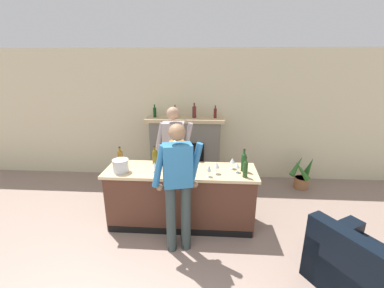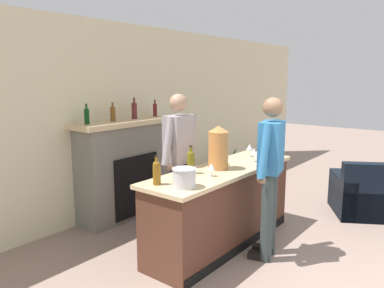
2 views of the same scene
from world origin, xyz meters
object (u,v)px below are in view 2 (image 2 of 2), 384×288
fireplace_stone (126,168)px  wine_bottle_port_short (191,161)px  potted_plant_corner (230,168)px  ice_bucket_steel (184,178)px  wine_glass_front_right (260,150)px  wine_bottle_burgundy_dark (260,144)px  copper_dispenser (218,147)px  armchair_black (369,197)px  wine_glass_front_left (257,155)px  person_customer (270,171)px  wine_bottle_cabernet_heavy (157,172)px  person_bartender (179,160)px  wine_glass_back_row (250,147)px  wine_glass_near_bucket (254,152)px  wine_glass_mid_counter (211,167)px  wine_bottle_chardonnay_pale (275,148)px

fireplace_stone → wine_bottle_port_short: size_ratio=5.41×
potted_plant_corner → ice_bucket_steel: (-3.19, -1.52, 0.75)m
potted_plant_corner → wine_glass_front_right: 2.19m
ice_bucket_steel → fireplace_stone: bearing=65.5°
potted_plant_corner → wine_bottle_burgundy_dark: 2.11m
ice_bucket_steel → copper_dispenser: bearing=11.4°
armchair_black → wine_glass_front_left: wine_glass_front_left is taller
person_customer → wine_glass_front_left: size_ratio=9.96×
wine_bottle_cabernet_heavy → wine_glass_front_right: 1.81m
person_customer → wine_bottle_port_short: person_customer is taller
person_bartender → person_customer: bearing=-79.8°
copper_dispenser → wine_glass_back_row: size_ratio=2.98×
ice_bucket_steel → wine_bottle_cabernet_heavy: bearing=109.4°
wine_glass_near_bucket → fireplace_stone: bearing=109.4°
armchair_black → wine_bottle_burgundy_dark: bearing=135.0°
fireplace_stone → copper_dispenser: fireplace_stone is taller
fireplace_stone → wine_bottle_burgundy_dark: (1.01, -1.60, 0.38)m
armchair_black → wine_bottle_burgundy_dark: (-1.16, 1.16, 0.81)m
armchair_black → person_customer: size_ratio=0.68×
wine_glass_front_right → wine_bottle_port_short: bearing=171.4°
wine_bottle_cabernet_heavy → wine_glass_back_row: (1.74, -0.05, -0.01)m
wine_glass_mid_counter → copper_dispenser: bearing=22.1°
person_bartender → ice_bucket_steel: bearing=-136.6°
fireplace_stone → wine_glass_front_left: size_ratio=9.52×
wine_bottle_cabernet_heavy → wine_bottle_port_short: bearing=0.7°
wine_bottle_port_short → wine_glass_front_left: (0.84, -0.36, -0.02)m
person_customer → wine_bottle_cabernet_heavy: bearing=143.7°
ice_bucket_steel → wine_glass_front_left: size_ratio=1.33×
wine_glass_near_bucket → wine_bottle_burgundy_dark: bearing=17.0°
wine_glass_front_left → wine_bottle_cabernet_heavy: bearing=165.6°
wine_glass_back_row → wine_glass_front_right: bearing=-65.6°
wine_glass_mid_counter → wine_bottle_chardonnay_pale: bearing=-4.3°
wine_bottle_chardonnay_pale → ice_bucket_steel: bearing=177.9°
copper_dispenser → wine_bottle_burgundy_dark: 0.99m
potted_plant_corner → wine_bottle_cabernet_heavy: (-3.29, -1.24, 0.78)m
armchair_black → person_bartender: bearing=143.6°
wine_bottle_port_short → wine_glass_front_right: wine_bottle_port_short is taller
armchair_black → wine_glass_back_row: size_ratio=7.16×
wine_bottle_burgundy_dark → wine_glass_front_right: size_ratio=2.35×
ice_bucket_steel → wine_bottle_chardonnay_pale: wine_bottle_chardonnay_pale is taller
wine_bottle_burgundy_dark → potted_plant_corner: bearing=44.5°
wine_glass_near_bucket → wine_glass_front_left: 0.15m
copper_dispenser → wine_glass_mid_counter: bearing=-157.9°
ice_bucket_steel → wine_glass_front_left: ice_bucket_steel is taller
person_bartender → wine_glass_near_bucket: (0.71, -0.63, 0.07)m
wine_glass_front_left → person_customer: bearing=-136.6°
armchair_black → wine_glass_back_row: bearing=136.8°
wine_glass_front_right → wine_bottle_burgundy_dark: bearing=29.4°
person_customer → wine_glass_back_row: 1.01m
person_customer → wine_glass_front_right: person_customer is taller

